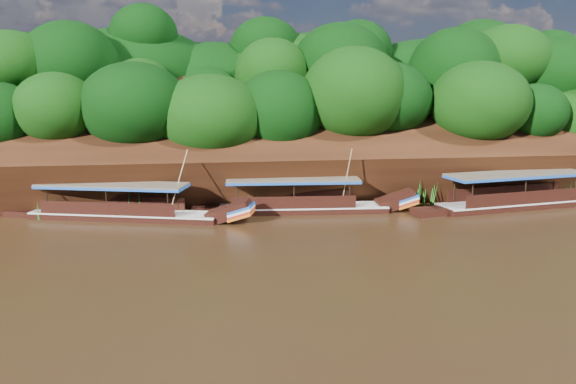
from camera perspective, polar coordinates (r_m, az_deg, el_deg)
ground at (r=32.85m, az=7.57°, el=-5.17°), size 160.00×160.00×0.00m
riverbank at (r=54.24m, az=1.13°, el=3.44°), size 120.00×30.06×19.40m
boat_0 at (r=45.65m, az=23.64°, el=-0.62°), size 16.34×4.81×7.39m
boat_1 at (r=40.20m, az=2.59°, el=-1.24°), size 14.29×3.19×5.11m
boat_2 at (r=39.38m, az=-15.19°, el=-1.90°), size 15.28×6.05×5.23m
reeds at (r=40.90m, az=0.33°, el=-0.54°), size 48.32×2.40×2.16m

